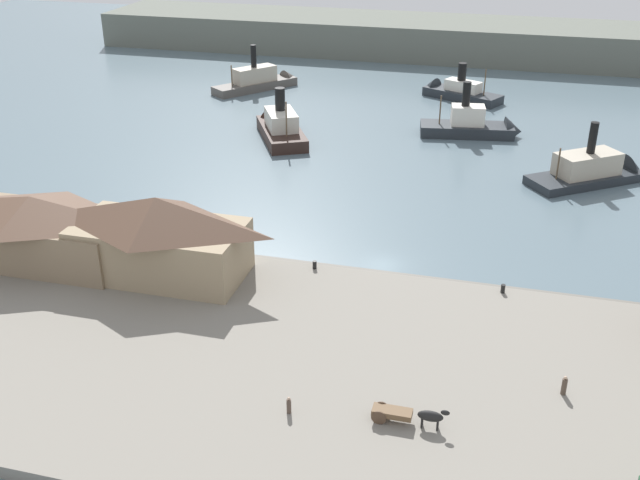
{
  "coord_description": "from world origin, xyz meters",
  "views": [
    {
      "loc": [
        12.37,
        -74.17,
        39.8
      ],
      "look_at": [
        -7.45,
        0.3,
        2.0
      ],
      "focal_mm": 42.26,
      "sensor_mm": 36.0,
      "label": 1
    }
  ],
  "objects_px": {
    "ferry_mid_harbor": "(477,126)",
    "ferry_outer_harbor": "(262,80)",
    "ferry_shed_west_terminal": "(34,227)",
    "ferry_moored_east": "(598,170)",
    "ferry_moored_west": "(280,126)",
    "mooring_post_east": "(315,265)",
    "ferry_shed_customs_shed": "(159,236)",
    "ferry_approaching_west": "(454,91)",
    "pedestrian_walking_east": "(289,406)",
    "pedestrian_standing_center": "(564,386)",
    "mooring_post_center_east": "(503,289)",
    "horse_cart": "(407,414)"
  },
  "relations": [
    {
      "from": "ferry_shed_customs_shed",
      "to": "ferry_mid_harbor",
      "type": "height_order",
      "value": "ferry_shed_customs_shed"
    },
    {
      "from": "ferry_shed_customs_shed",
      "to": "ferry_moored_west",
      "type": "bearing_deg",
      "value": 93.54
    },
    {
      "from": "ferry_mid_harbor",
      "to": "ferry_moored_west",
      "type": "height_order",
      "value": "ferry_mid_harbor"
    },
    {
      "from": "ferry_mid_harbor",
      "to": "ferry_moored_east",
      "type": "relative_size",
      "value": 0.95
    },
    {
      "from": "pedestrian_standing_center",
      "to": "mooring_post_east",
      "type": "height_order",
      "value": "pedestrian_standing_center"
    },
    {
      "from": "mooring_post_east",
      "to": "ferry_moored_west",
      "type": "distance_m",
      "value": 49.39
    },
    {
      "from": "ferry_moored_west",
      "to": "ferry_shed_customs_shed",
      "type": "bearing_deg",
      "value": -86.46
    },
    {
      "from": "pedestrian_walking_east",
      "to": "ferry_approaching_west",
      "type": "distance_m",
      "value": 100.94
    },
    {
      "from": "mooring_post_east",
      "to": "horse_cart",
      "type": "bearing_deg",
      "value": -59.1
    },
    {
      "from": "ferry_shed_customs_shed",
      "to": "ferry_moored_east",
      "type": "relative_size",
      "value": 1.0
    },
    {
      "from": "horse_cart",
      "to": "ferry_moored_west",
      "type": "height_order",
      "value": "ferry_moored_west"
    },
    {
      "from": "pedestrian_standing_center",
      "to": "ferry_moored_east",
      "type": "relative_size",
      "value": 0.1
    },
    {
      "from": "ferry_shed_west_terminal",
      "to": "mooring_post_center_east",
      "type": "relative_size",
      "value": 23.82
    },
    {
      "from": "ferry_shed_west_terminal",
      "to": "mooring_post_east",
      "type": "xyz_separation_m",
      "value": [
        30.26,
        5.36,
        -3.28
      ]
    },
    {
      "from": "horse_cart",
      "to": "pedestrian_walking_east",
      "type": "relative_size",
      "value": 3.94
    },
    {
      "from": "ferry_moored_east",
      "to": "pedestrian_walking_east",
      "type": "bearing_deg",
      "value": -113.55
    },
    {
      "from": "pedestrian_standing_center",
      "to": "mooring_post_east",
      "type": "distance_m",
      "value": 29.94
    },
    {
      "from": "ferry_mid_harbor",
      "to": "ferry_outer_harbor",
      "type": "distance_m",
      "value": 48.7
    },
    {
      "from": "ferry_outer_harbor",
      "to": "ferry_moored_east",
      "type": "height_order",
      "value": "ferry_outer_harbor"
    },
    {
      "from": "ferry_shed_west_terminal",
      "to": "ferry_moored_east",
      "type": "distance_m",
      "value": 75.6
    },
    {
      "from": "pedestrian_standing_center",
      "to": "ferry_mid_harbor",
      "type": "height_order",
      "value": "ferry_mid_harbor"
    },
    {
      "from": "ferry_shed_west_terminal",
      "to": "ferry_shed_customs_shed",
      "type": "xyz_separation_m",
      "value": [
        14.87,
        0.09,
        0.74
      ]
    },
    {
      "from": "ferry_approaching_west",
      "to": "ferry_moored_west",
      "type": "bearing_deg",
      "value": -129.45
    },
    {
      "from": "ferry_outer_harbor",
      "to": "ferry_approaching_west",
      "type": "xyz_separation_m",
      "value": [
        38.55,
        2.94,
        -0.34
      ]
    },
    {
      "from": "mooring_post_center_east",
      "to": "ferry_moored_east",
      "type": "relative_size",
      "value": 0.05
    },
    {
      "from": "mooring_post_east",
      "to": "ferry_mid_harbor",
      "type": "distance_m",
      "value": 56.14
    },
    {
      "from": "ferry_moored_east",
      "to": "horse_cart",
      "type": "bearing_deg",
      "value": -106.32
    },
    {
      "from": "ferry_approaching_west",
      "to": "ferry_moored_east",
      "type": "bearing_deg",
      "value": -58.06
    },
    {
      "from": "horse_cart",
      "to": "ferry_moored_east",
      "type": "xyz_separation_m",
      "value": [
        17.84,
        60.93,
        -0.6
      ]
    },
    {
      "from": "pedestrian_walking_east",
      "to": "ferry_moored_east",
      "type": "relative_size",
      "value": 0.08
    },
    {
      "from": "ferry_moored_west",
      "to": "ferry_approaching_west",
      "type": "bearing_deg",
      "value": 50.55
    },
    {
      "from": "horse_cart",
      "to": "ferry_approaching_west",
      "type": "distance_m",
      "value": 100.0
    },
    {
      "from": "ferry_outer_harbor",
      "to": "horse_cart",
      "type": "bearing_deg",
      "value": -65.11
    },
    {
      "from": "pedestrian_standing_center",
      "to": "ferry_moored_west",
      "type": "xyz_separation_m",
      "value": [
        -44.02,
        61.51,
        -0.25
      ]
    },
    {
      "from": "ferry_mid_harbor",
      "to": "ferry_outer_harbor",
      "type": "xyz_separation_m",
      "value": [
        -44.59,
        19.58,
        0.05
      ]
    },
    {
      "from": "mooring_post_east",
      "to": "ferry_outer_harbor",
      "type": "distance_m",
      "value": 80.49
    },
    {
      "from": "pedestrian_standing_center",
      "to": "ferry_shed_customs_shed",
      "type": "bearing_deg",
      "value": 165.63
    },
    {
      "from": "pedestrian_standing_center",
      "to": "mooring_post_center_east",
      "type": "xyz_separation_m",
      "value": [
        -5.57,
        15.68,
        -0.35
      ]
    },
    {
      "from": "horse_cart",
      "to": "ferry_shed_west_terminal",
      "type": "bearing_deg",
      "value": 158.41
    },
    {
      "from": "ferry_outer_harbor",
      "to": "mooring_post_east",
      "type": "bearing_deg",
      "value": -67.09
    },
    {
      "from": "pedestrian_standing_center",
      "to": "ferry_mid_harbor",
      "type": "xyz_separation_m",
      "value": [
        -12.22,
        70.29,
        -0.39
      ]
    },
    {
      "from": "ferry_shed_customs_shed",
      "to": "mooring_post_center_east",
      "type": "distance_m",
      "value": 35.9
    },
    {
      "from": "pedestrian_standing_center",
      "to": "pedestrian_walking_east",
      "type": "bearing_deg",
      "value": -159.02
    },
    {
      "from": "pedestrian_walking_east",
      "to": "mooring_post_east",
      "type": "height_order",
      "value": "pedestrian_walking_east"
    },
    {
      "from": "pedestrian_standing_center",
      "to": "ferry_moored_west",
      "type": "relative_size",
      "value": 0.1
    },
    {
      "from": "ferry_moored_west",
      "to": "mooring_post_east",
      "type": "bearing_deg",
      "value": -67.95
    },
    {
      "from": "ferry_shed_customs_shed",
      "to": "ferry_outer_harbor",
      "type": "distance_m",
      "value": 81.09
    },
    {
      "from": "mooring_post_center_east",
      "to": "ferry_moored_west",
      "type": "xyz_separation_m",
      "value": [
        -38.44,
        45.82,
        0.1
      ]
    },
    {
      "from": "horse_cart",
      "to": "ferry_mid_harbor",
      "type": "bearing_deg",
      "value": 90.25
    },
    {
      "from": "ferry_shed_customs_shed",
      "to": "mooring_post_east",
      "type": "xyz_separation_m",
      "value": [
        15.39,
        5.26,
        -4.03
      ]
    }
  ]
}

